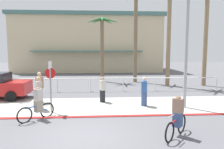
{
  "coord_description": "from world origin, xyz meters",
  "views": [
    {
      "loc": [
        0.57,
        -7.63,
        3.09
      ],
      "look_at": [
        1.46,
        6.0,
        1.57
      ],
      "focal_mm": 34.49,
      "sensor_mm": 36.0,
      "label": 1
    }
  ],
  "objects_px": {
    "streetlight_curb": "(189,27)",
    "palm_tree_6": "(207,14)",
    "palm_tree_4": "(136,19)",
    "palm_tree_5": "(170,9)",
    "pedestrian_0": "(40,88)",
    "cyclist_red_0": "(177,118)",
    "cyclist_blue_1": "(38,104)",
    "pedestrian_1": "(39,94)",
    "pedestrian_2": "(103,91)",
    "palm_tree_3": "(102,32)",
    "stop_sign_bike_lane": "(50,79)",
    "pedestrian_3": "(144,93)"
  },
  "relations": [
    {
      "from": "pedestrian_1",
      "to": "pedestrian_2",
      "type": "relative_size",
      "value": 1.13
    },
    {
      "from": "pedestrian_1",
      "to": "pedestrian_2",
      "type": "height_order",
      "value": "pedestrian_1"
    },
    {
      "from": "cyclist_blue_1",
      "to": "pedestrian_2",
      "type": "relative_size",
      "value": 0.97
    },
    {
      "from": "pedestrian_0",
      "to": "cyclist_red_0",
      "type": "bearing_deg",
      "value": -40.93
    },
    {
      "from": "palm_tree_4",
      "to": "palm_tree_5",
      "type": "xyz_separation_m",
      "value": [
        2.46,
        -2.51,
        0.47
      ]
    },
    {
      "from": "stop_sign_bike_lane",
      "to": "streetlight_curb",
      "type": "distance_m",
      "value": 7.5
    },
    {
      "from": "palm_tree_3",
      "to": "cyclist_red_0",
      "type": "distance_m",
      "value": 14.91
    },
    {
      "from": "palm_tree_6",
      "to": "pedestrian_0",
      "type": "height_order",
      "value": "palm_tree_6"
    },
    {
      "from": "palm_tree_3",
      "to": "palm_tree_5",
      "type": "height_order",
      "value": "palm_tree_5"
    },
    {
      "from": "palm_tree_3",
      "to": "cyclist_red_0",
      "type": "xyz_separation_m",
      "value": [
        2.37,
        -14.1,
        -4.23
      ]
    },
    {
      "from": "pedestrian_0",
      "to": "pedestrian_2",
      "type": "distance_m",
      "value": 3.71
    },
    {
      "from": "palm_tree_5",
      "to": "pedestrian_1",
      "type": "distance_m",
      "value": 13.01
    },
    {
      "from": "pedestrian_0",
      "to": "palm_tree_4",
      "type": "bearing_deg",
      "value": 48.81
    },
    {
      "from": "palm_tree_4",
      "to": "pedestrian_3",
      "type": "distance_m",
      "value": 10.77
    },
    {
      "from": "streetlight_curb",
      "to": "pedestrian_2",
      "type": "height_order",
      "value": "streetlight_curb"
    },
    {
      "from": "streetlight_curb",
      "to": "cyclist_red_0",
      "type": "height_order",
      "value": "streetlight_curb"
    },
    {
      "from": "pedestrian_0",
      "to": "pedestrian_1",
      "type": "xyz_separation_m",
      "value": [
        0.36,
        -1.54,
        -0.05
      ]
    },
    {
      "from": "streetlight_curb",
      "to": "palm_tree_4",
      "type": "xyz_separation_m",
      "value": [
        -1.0,
        9.98,
        1.83
      ]
    },
    {
      "from": "streetlight_curb",
      "to": "palm_tree_5",
      "type": "bearing_deg",
      "value": 78.96
    },
    {
      "from": "palm_tree_3",
      "to": "cyclist_blue_1",
      "type": "relative_size",
      "value": 4.25
    },
    {
      "from": "palm_tree_3",
      "to": "cyclist_red_0",
      "type": "bearing_deg",
      "value": -80.45
    },
    {
      "from": "pedestrian_2",
      "to": "pedestrian_3",
      "type": "height_order",
      "value": "pedestrian_3"
    },
    {
      "from": "pedestrian_0",
      "to": "pedestrian_3",
      "type": "distance_m",
      "value": 6.11
    },
    {
      "from": "streetlight_curb",
      "to": "pedestrian_1",
      "type": "relative_size",
      "value": 4.28
    },
    {
      "from": "palm_tree_3",
      "to": "palm_tree_6",
      "type": "relative_size",
      "value": 0.75
    },
    {
      "from": "cyclist_blue_1",
      "to": "pedestrian_3",
      "type": "xyz_separation_m",
      "value": [
        5.28,
        2.01,
        0.06
      ]
    },
    {
      "from": "cyclist_blue_1",
      "to": "pedestrian_1",
      "type": "bearing_deg",
      "value": 102.62
    },
    {
      "from": "palm_tree_4",
      "to": "pedestrian_3",
      "type": "height_order",
      "value": "palm_tree_4"
    },
    {
      "from": "pedestrian_1",
      "to": "pedestrian_0",
      "type": "bearing_deg",
      "value": 103.25
    },
    {
      "from": "palm_tree_4",
      "to": "palm_tree_5",
      "type": "distance_m",
      "value": 3.55
    },
    {
      "from": "cyclist_blue_1",
      "to": "pedestrian_2",
      "type": "xyz_separation_m",
      "value": [
        2.98,
        3.05,
        0.01
      ]
    },
    {
      "from": "palm_tree_4",
      "to": "palm_tree_5",
      "type": "height_order",
      "value": "palm_tree_5"
    },
    {
      "from": "palm_tree_5",
      "to": "pedestrian_0",
      "type": "xyz_separation_m",
      "value": [
        -9.57,
        -5.62,
        -5.72
      ]
    },
    {
      "from": "palm_tree_4",
      "to": "cyclist_red_0",
      "type": "distance_m",
      "value": 14.64
    },
    {
      "from": "palm_tree_6",
      "to": "pedestrian_3",
      "type": "xyz_separation_m",
      "value": [
        -6.79,
        -6.62,
        -5.47
      ]
    },
    {
      "from": "stop_sign_bike_lane",
      "to": "streetlight_curb",
      "type": "bearing_deg",
      "value": 1.92
    },
    {
      "from": "cyclist_red_0",
      "to": "palm_tree_5",
      "type": "bearing_deg",
      "value": 73.39
    },
    {
      "from": "palm_tree_6",
      "to": "cyclist_red_0",
      "type": "bearing_deg",
      "value": -120.83
    },
    {
      "from": "streetlight_curb",
      "to": "palm_tree_6",
      "type": "distance_m",
      "value": 8.9
    },
    {
      "from": "palm_tree_6",
      "to": "pedestrian_2",
      "type": "xyz_separation_m",
      "value": [
        -9.09,
        -5.58,
        -5.51
      ]
    },
    {
      "from": "stop_sign_bike_lane",
      "to": "palm_tree_3",
      "type": "height_order",
      "value": "palm_tree_3"
    },
    {
      "from": "palm_tree_3",
      "to": "pedestrian_0",
      "type": "distance_m",
      "value": 10.33
    },
    {
      "from": "cyclist_red_0",
      "to": "streetlight_curb",
      "type": "bearing_deg",
      "value": 62.87
    },
    {
      "from": "stop_sign_bike_lane",
      "to": "pedestrian_1",
      "type": "relative_size",
      "value": 1.46
    },
    {
      "from": "pedestrian_0",
      "to": "pedestrian_3",
      "type": "height_order",
      "value": "pedestrian_0"
    },
    {
      "from": "streetlight_curb",
      "to": "pedestrian_0",
      "type": "bearing_deg",
      "value": 167.21
    },
    {
      "from": "stop_sign_bike_lane",
      "to": "streetlight_curb",
      "type": "relative_size",
      "value": 0.34
    },
    {
      "from": "palm_tree_6",
      "to": "pedestrian_0",
      "type": "distance_m",
      "value": 14.91
    },
    {
      "from": "cyclist_blue_1",
      "to": "pedestrian_0",
      "type": "xyz_separation_m",
      "value": [
        -0.73,
        3.16,
        0.17
      ]
    },
    {
      "from": "pedestrian_0",
      "to": "palm_tree_3",
      "type": "bearing_deg",
      "value": 65.73
    }
  ]
}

